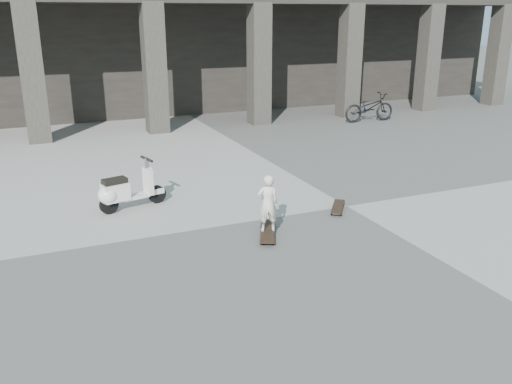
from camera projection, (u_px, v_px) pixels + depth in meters
name	position (u px, v px, depth m)	size (l,w,h in m)	color
ground	(347.00, 206.00, 10.79)	(90.00, 90.00, 0.00)	#4E4E4C
colonnade	(167.00, 29.00, 21.84)	(28.00, 8.82, 6.00)	black
longboard	(267.00, 232.00, 9.32)	(0.66, 1.05, 0.10)	black
skateboard_spare	(338.00, 207.00, 10.52)	(0.65, 0.78, 0.10)	black
child	(268.00, 203.00, 9.16)	(0.36, 0.24, 1.00)	beige
scooter	(121.00, 192.00, 10.43)	(1.37, 0.63, 0.97)	black
bicycle	(369.00, 107.00, 19.06)	(0.66, 1.89, 0.99)	black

